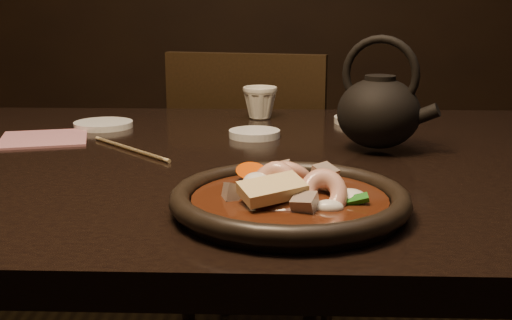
{
  "coord_description": "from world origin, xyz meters",
  "views": [
    {
      "loc": [
        0.05,
        -0.97,
        0.98
      ],
      "look_at": [
        0.02,
        -0.23,
        0.8
      ],
      "focal_mm": 45.0,
      "sensor_mm": 36.0,
      "label": 1
    }
  ],
  "objects_px": {
    "table": "(248,202)",
    "tea_cup": "(260,101)",
    "chair": "(257,199)",
    "plate": "(290,201)",
    "teapot": "(379,109)"
  },
  "relations": [
    {
      "from": "table",
      "to": "tea_cup",
      "type": "distance_m",
      "value": 0.35
    },
    {
      "from": "table",
      "to": "chair",
      "type": "bearing_deg",
      "value": 90.74
    },
    {
      "from": "chair",
      "to": "plate",
      "type": "xyz_separation_m",
      "value": [
        0.07,
        -0.94,
        0.29
      ]
    },
    {
      "from": "chair",
      "to": "tea_cup",
      "type": "xyz_separation_m",
      "value": [
        0.02,
        -0.33,
        0.31
      ]
    },
    {
      "from": "plate",
      "to": "teapot",
      "type": "xyz_separation_m",
      "value": [
        0.15,
        0.32,
        0.05
      ]
    },
    {
      "from": "plate",
      "to": "tea_cup",
      "type": "relative_size",
      "value": 3.88
    },
    {
      "from": "tea_cup",
      "to": "chair",
      "type": "bearing_deg",
      "value": 93.11
    },
    {
      "from": "plate",
      "to": "tea_cup",
      "type": "xyz_separation_m",
      "value": [
        -0.05,
        0.61,
        0.02
      ]
    },
    {
      "from": "plate",
      "to": "table",
      "type": "bearing_deg",
      "value": 102.41
    },
    {
      "from": "chair",
      "to": "plate",
      "type": "distance_m",
      "value": 0.98
    },
    {
      "from": "tea_cup",
      "to": "table",
      "type": "bearing_deg",
      "value": -91.63
    },
    {
      "from": "table",
      "to": "plate",
      "type": "distance_m",
      "value": 0.3
    },
    {
      "from": "teapot",
      "to": "table",
      "type": "bearing_deg",
      "value": -146.52
    },
    {
      "from": "chair",
      "to": "teapot",
      "type": "relative_size",
      "value": 4.82
    },
    {
      "from": "table",
      "to": "plate",
      "type": "height_order",
      "value": "plate"
    }
  ]
}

